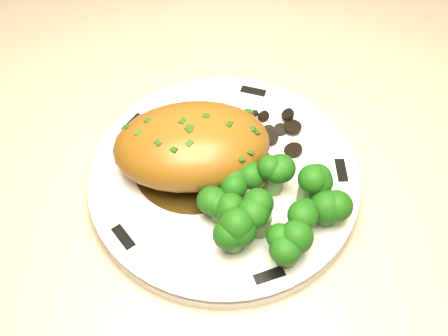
{
  "coord_description": "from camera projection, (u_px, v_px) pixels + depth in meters",
  "views": [
    {
      "loc": [
        -0.59,
        1.34,
        1.37
      ],
      "look_at": [
        -0.58,
        1.66,
        0.93
      ],
      "focal_mm": 45.0,
      "sensor_mm": 36.0,
      "label": 1
    }
  ],
  "objects": [
    {
      "name": "plate",
      "position": [
        224.0,
        179.0,
        0.56
      ],
      "size": [
        0.28,
        0.28,
        0.02
      ],
      "primitive_type": "cylinder",
      "rotation": [
        0.0,
        0.0,
        -0.07
      ],
      "color": "silver",
      "rests_on": "counter"
    },
    {
      "name": "rim_accent_0",
      "position": [
        253.0,
        91.0,
        0.62
      ],
      "size": [
        0.03,
        0.02,
        0.0
      ],
      "primitive_type": "cube",
      "rotation": [
        0.0,
        0.0,
        2.83
      ],
      "color": "black",
      "rests_on": "plate"
    },
    {
      "name": "rim_accent_1",
      "position": [
        133.0,
        123.0,
        0.59
      ],
      "size": [
        0.02,
        0.03,
        0.0
      ],
      "primitive_type": "cube",
      "rotation": [
        0.0,
        0.0,
        4.08
      ],
      "color": "black",
      "rests_on": "plate"
    },
    {
      "name": "rim_accent_2",
      "position": [
        123.0,
        237.0,
        0.51
      ],
      "size": [
        0.02,
        0.03,
        0.0
      ],
      "primitive_type": "cube",
      "rotation": [
        0.0,
        0.0,
        5.34
      ],
      "color": "black",
      "rests_on": "plate"
    },
    {
      "name": "rim_accent_3",
      "position": [
        269.0,
        276.0,
        0.49
      ],
      "size": [
        0.03,
        0.02,
        0.0
      ],
      "primitive_type": "cube",
      "rotation": [
        0.0,
        0.0,
        6.6
      ],
      "color": "black",
      "rests_on": "plate"
    },
    {
      "name": "rim_accent_4",
      "position": [
        341.0,
        170.0,
        0.55
      ],
      "size": [
        0.01,
        0.03,
        0.0
      ],
      "primitive_type": "cube",
      "rotation": [
        0.0,
        0.0,
        7.85
      ],
      "color": "black",
      "rests_on": "plate"
    },
    {
      "name": "gravy_pool",
      "position": [
        193.0,
        163.0,
        0.56
      ],
      "size": [
        0.12,
        0.12,
        0.0
      ],
      "primitive_type": "cylinder",
      "color": "#302108",
      "rests_on": "plate"
    },
    {
      "name": "chicken_breast",
      "position": [
        197.0,
        148.0,
        0.53
      ],
      "size": [
        0.16,
        0.11,
        0.06
      ],
      "rotation": [
        0.0,
        0.0,
        0.08
      ],
      "color": "brown",
      "rests_on": "plate"
    },
    {
      "name": "mushroom_pile",
      "position": [
        256.0,
        136.0,
        0.57
      ],
      "size": [
        0.08,
        0.06,
        0.02
      ],
      "color": "black",
      "rests_on": "plate"
    },
    {
      "name": "broccoli_florets",
      "position": [
        273.0,
        208.0,
        0.5
      ],
      "size": [
        0.12,
        0.1,
        0.04
      ],
      "rotation": [
        0.0,
        0.0,
        -0.37
      ],
      "color": "#558136",
      "rests_on": "plate"
    }
  ]
}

